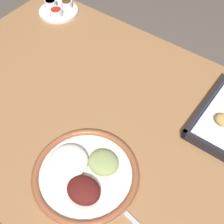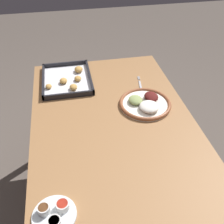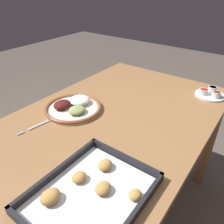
# 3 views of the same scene
# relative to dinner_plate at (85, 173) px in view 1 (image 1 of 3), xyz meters

# --- Properties ---
(ground_plane) EXTENTS (8.00, 8.00, 0.00)m
(ground_plane) POSITION_rel_dinner_plate_xyz_m (-0.08, 0.20, -0.76)
(ground_plane) COLOR #564C44
(dining_table) EXTENTS (1.26, 0.82, 0.74)m
(dining_table) POSITION_rel_dinner_plate_xyz_m (-0.08, 0.20, -0.12)
(dining_table) COLOR olive
(dining_table) RESTS_ON ground_plane
(dinner_plate) EXTENTS (0.28, 0.28, 0.05)m
(dinner_plate) POSITION_rel_dinner_plate_xyz_m (0.00, 0.00, 0.00)
(dinner_plate) COLOR white
(dinner_plate) RESTS_ON dining_table
(fork) EXTENTS (0.21, 0.05, 0.00)m
(fork) POSITION_rel_dinner_plate_xyz_m (0.18, -0.02, -0.01)
(fork) COLOR #B2B2B7
(fork) RESTS_ON dining_table
(saucer_plate) EXTENTS (0.16, 0.16, 0.04)m
(saucer_plate) POSITION_rel_dinner_plate_xyz_m (-0.55, 0.50, 0.00)
(saucer_plate) COLOR silver
(saucer_plate) RESTS_ON dining_table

